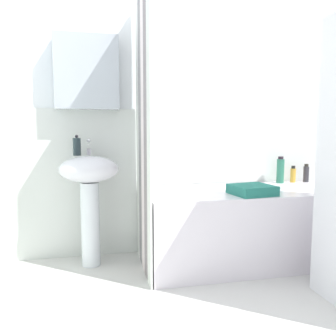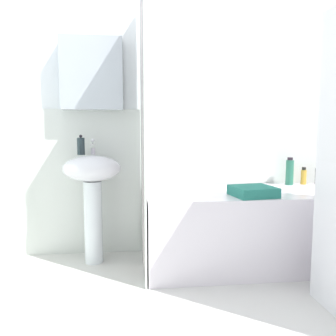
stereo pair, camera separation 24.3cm
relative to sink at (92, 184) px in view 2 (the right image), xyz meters
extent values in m
cube|color=silver|center=(0.86, -1.03, -0.64)|extent=(4.80, 5.60, 0.04)
cube|color=white|center=(0.86, 0.24, 0.58)|extent=(3.60, 0.05, 2.40)
cube|color=silver|center=(0.86, 0.21, -0.02)|extent=(3.60, 0.02, 1.20)
cube|color=silver|center=(0.00, 0.15, 0.85)|extent=(0.48, 0.12, 0.56)
cylinder|color=white|center=(0.00, 0.00, -0.30)|extent=(0.14, 0.14, 0.64)
ellipsoid|color=white|center=(0.00, 0.00, 0.12)|extent=(0.44, 0.34, 0.20)
cylinder|color=silver|center=(0.00, 0.10, 0.25)|extent=(0.03, 0.03, 0.05)
cylinder|color=silver|center=(0.00, 0.05, 0.30)|extent=(0.02, 0.10, 0.02)
sphere|color=silver|center=(0.00, 0.10, 0.33)|extent=(0.03, 0.03, 0.03)
cylinder|color=#233035|center=(-0.09, 0.05, 0.29)|extent=(0.06, 0.06, 0.13)
sphere|color=#26242D|center=(-0.09, 0.05, 0.37)|extent=(0.02, 0.02, 0.02)
cube|color=white|center=(1.20, -0.16, -0.33)|extent=(1.59, 0.70, 0.57)
cube|color=white|center=(0.39, -0.44, 0.38)|extent=(0.01, 0.14, 2.00)
cube|color=gray|center=(0.39, -0.30, 0.38)|extent=(0.01, 0.14, 2.00)
cube|color=white|center=(0.39, -0.16, 0.38)|extent=(0.01, 0.14, 2.00)
cube|color=gray|center=(0.39, -0.02, 0.38)|extent=(0.01, 0.14, 2.00)
cube|color=white|center=(0.39, 0.12, 0.38)|extent=(0.01, 0.14, 2.00)
cylinder|color=#303035|center=(1.89, 0.10, 0.02)|extent=(0.05, 0.05, 0.14)
cylinder|color=#2B2821|center=(1.89, 0.10, 0.10)|extent=(0.03, 0.03, 0.02)
cylinder|color=gold|center=(1.76, 0.11, 0.02)|extent=(0.05, 0.05, 0.12)
cylinder|color=black|center=(1.76, 0.11, 0.09)|extent=(0.03, 0.03, 0.02)
cylinder|color=#2B7157|center=(1.63, 0.10, 0.06)|extent=(0.06, 0.06, 0.21)
cylinder|color=#2B1F2A|center=(1.63, 0.10, 0.18)|extent=(0.05, 0.05, 0.02)
cube|color=#237264|center=(1.14, -0.36, -0.01)|extent=(0.31, 0.30, 0.07)
camera|label=1|loc=(0.05, -2.54, 0.40)|focal=35.80mm
camera|label=2|loc=(0.29, -2.58, 0.40)|focal=35.80mm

